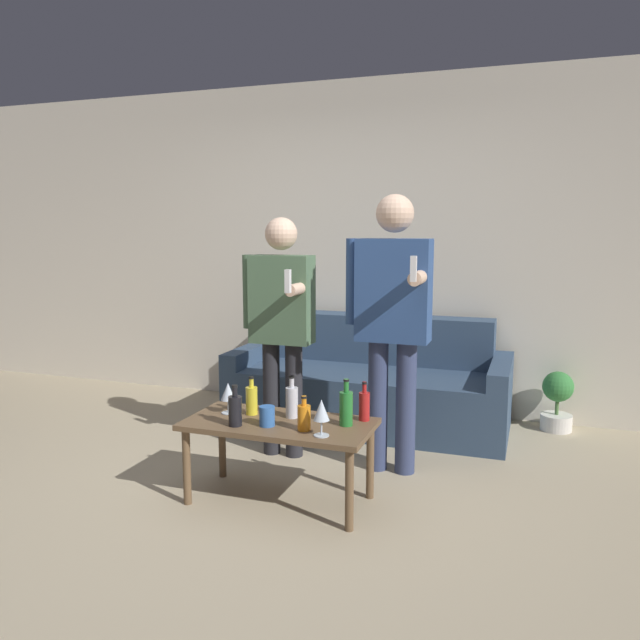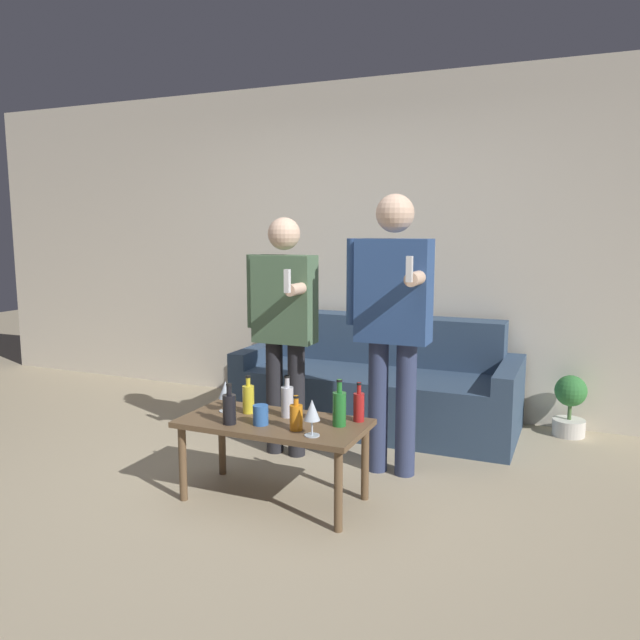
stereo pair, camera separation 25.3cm
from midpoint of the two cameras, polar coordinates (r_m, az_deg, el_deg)
The scene contains 16 objects.
ground_plane at distance 3.56m, azimuth -6.05°, elevation -16.69°, with size 16.00×16.00×0.00m, color tan.
wall_back at distance 5.25m, azimuth 5.54°, elevation 6.66°, with size 8.00×0.06×2.70m.
couch at distance 4.86m, azimuth 6.86°, elevation -6.08°, with size 2.09×0.89×0.81m.
coffee_table at distance 3.49m, azimuth -2.16°, elevation -10.06°, with size 1.03×0.51×0.46m.
bottle_orange at distance 3.45m, azimuth 5.69°, elevation -7.85°, with size 0.06×0.06×0.22m.
bottle_green at distance 3.29m, azimuth 0.03°, elevation -8.82°, with size 0.07×0.07×0.18m.
bottle_dark at distance 3.41m, azimuth -6.17°, elevation -8.03°, with size 0.07×0.07×0.22m.
bottle_yellow at distance 3.51m, azimuth -0.93°, elevation -7.40°, with size 0.07×0.07×0.24m.
bottle_red at distance 3.36m, azimuth 3.96°, elevation -8.02°, with size 0.07×0.07×0.25m.
bottle_clear at distance 3.59m, azimuth -4.56°, elevation -7.15°, with size 0.07×0.07×0.22m.
wine_glass_near at distance 3.63m, azimuth -6.66°, elevation -6.47°, with size 0.08×0.08×0.18m.
wine_glass_far at distance 3.19m, azimuth 1.56°, elevation -8.34°, with size 0.08×0.08×0.19m.
cup_on_table at distance 3.39m, azimuth -3.30°, elevation -8.68°, with size 0.08×0.08×0.11m.
person_standing_left at distance 4.07m, azimuth -1.55°, elevation 0.23°, with size 0.48×0.41×1.58m.
person_standing_right at distance 3.78m, azimuth 8.54°, elevation 0.66°, with size 0.52×0.44×1.71m.
potted_plant at distance 4.98m, azimuth 23.27°, elevation -7.06°, with size 0.23×0.23×0.45m.
Camera 2 is at (1.71, -2.76, 1.51)m, focal length 35.00 mm.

